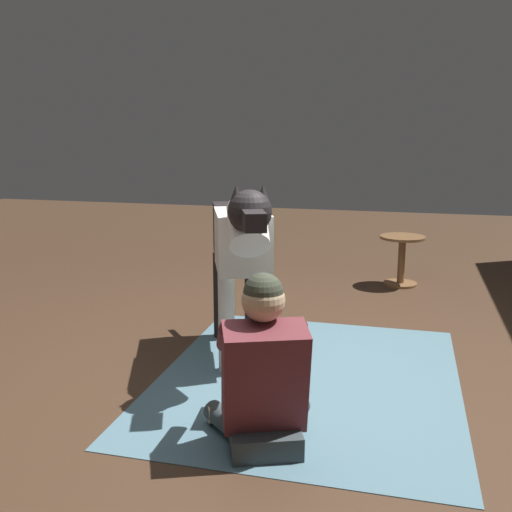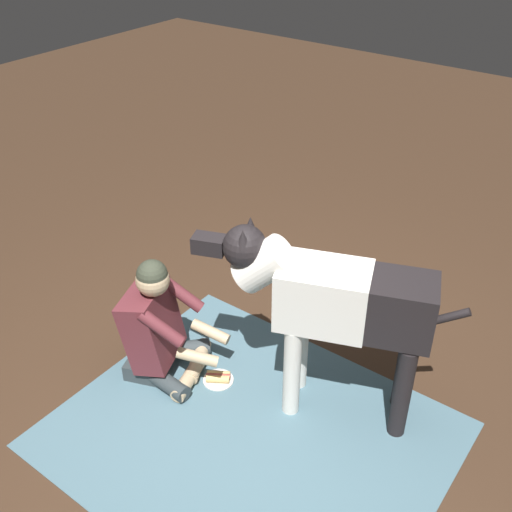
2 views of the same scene
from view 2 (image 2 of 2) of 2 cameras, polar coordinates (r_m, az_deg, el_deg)
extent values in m
plane|color=#402B1D|center=(3.95, -0.52, -13.94)|extent=(15.73, 15.73, 0.00)
cube|color=slate|center=(3.81, -0.56, -16.31)|extent=(2.20, 1.84, 0.01)
cube|color=#343D40|center=(4.23, -9.84, -9.58)|extent=(0.35, 0.40, 0.12)
cylinder|color=#343D40|center=(4.27, -7.03, -8.62)|extent=(0.36, 0.36, 0.11)
cylinder|color=tan|center=(4.18, -5.44, -9.69)|extent=(0.24, 0.37, 0.09)
cylinder|color=#343D40|center=(4.07, -8.65, -11.41)|extent=(0.41, 0.14, 0.11)
cylinder|color=tan|center=(4.07, -6.27, -11.25)|extent=(0.19, 0.37, 0.09)
cube|color=maroon|center=(4.00, -9.70, -6.39)|extent=(0.43, 0.48, 0.54)
cylinder|color=maroon|center=(3.98, -6.89, -3.58)|extent=(0.30, 0.18, 0.24)
cylinder|color=tan|center=(4.03, -4.26, -7.06)|extent=(0.28, 0.13, 0.12)
cylinder|color=maroon|center=(3.73, -8.84, -6.67)|extent=(0.30, 0.18, 0.24)
cylinder|color=tan|center=(3.85, -5.49, -9.37)|extent=(0.27, 0.20, 0.12)
sphere|color=tan|center=(3.77, -9.62, -2.21)|extent=(0.21, 0.21, 0.21)
sphere|color=#373C2D|center=(3.75, -9.67, -1.75)|extent=(0.19, 0.19, 0.19)
cylinder|color=white|center=(3.72, 3.37, -10.72)|extent=(0.10, 0.10, 0.65)
cylinder|color=white|center=(3.89, 4.13, -8.40)|extent=(0.10, 0.10, 0.65)
cylinder|color=black|center=(3.69, 13.49, -12.31)|extent=(0.10, 0.10, 0.65)
cylinder|color=black|center=(3.86, 13.74, -9.89)|extent=(0.10, 0.10, 0.65)
cube|color=white|center=(3.46, 6.28, -3.70)|extent=(0.60, 0.50, 0.37)
cube|color=black|center=(3.44, 12.74, -4.68)|extent=(0.53, 0.46, 0.36)
cylinder|color=white|center=(3.42, 0.70, -0.74)|extent=(0.43, 0.35, 0.37)
sphere|color=black|center=(3.40, -1.06, 0.89)|extent=(0.25, 0.25, 0.25)
cube|color=black|center=(3.46, -4.39, 1.12)|extent=(0.22, 0.17, 0.10)
cone|color=black|center=(3.28, -1.24, 1.56)|extent=(0.11, 0.11, 0.11)
cone|color=black|center=(3.41, -0.52, 2.84)|extent=(0.11, 0.11, 0.11)
cylinder|color=black|center=(3.47, 16.59, -5.73)|extent=(0.32, 0.16, 0.22)
cylinder|color=silver|center=(4.12, -3.54, -11.47)|extent=(0.20, 0.20, 0.01)
cylinder|color=#E9BF71|center=(4.11, -3.51, -10.97)|extent=(0.15, 0.12, 0.05)
cylinder|color=#E9BF71|center=(4.08, -3.59, -11.39)|extent=(0.15, 0.12, 0.05)
cylinder|color=#B14A3B|center=(4.09, -3.55, -11.10)|extent=(0.15, 0.12, 0.04)
camera|label=1|loc=(5.29, -36.83, 12.02)|focal=41.47mm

